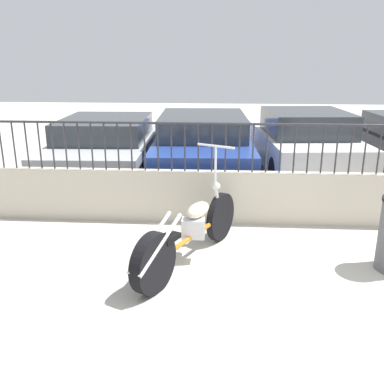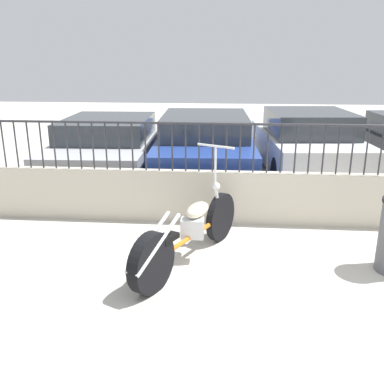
{
  "view_description": "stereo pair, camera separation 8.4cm",
  "coord_description": "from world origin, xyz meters",
  "px_view_note": "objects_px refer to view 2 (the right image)",
  "views": [
    {
      "loc": [
        -0.77,
        -3.41,
        2.44
      ],
      "look_at": [
        -1.14,
        2.03,
        0.7
      ],
      "focal_mm": 40.0,
      "sensor_mm": 36.0,
      "label": 1
    },
    {
      "loc": [
        -0.69,
        -3.41,
        2.44
      ],
      "look_at": [
        -1.14,
        2.03,
        0.7
      ],
      "focal_mm": 40.0,
      "sensor_mm": 36.0,
      "label": 2
    }
  ],
  "objects_px": {
    "car_blue": "(205,145)",
    "car_white": "(306,143)",
    "motorcycle_orange": "(185,236)",
    "car_silver": "(111,145)"
  },
  "relations": [
    {
      "from": "car_blue",
      "to": "car_white",
      "type": "height_order",
      "value": "car_white"
    },
    {
      "from": "car_blue",
      "to": "motorcycle_orange",
      "type": "bearing_deg",
      "value": 177.33
    },
    {
      "from": "car_white",
      "to": "car_silver",
      "type": "bearing_deg",
      "value": 90.07
    },
    {
      "from": "motorcycle_orange",
      "to": "car_white",
      "type": "bearing_deg",
      "value": 0.78
    },
    {
      "from": "car_silver",
      "to": "car_blue",
      "type": "xyz_separation_m",
      "value": [
        2.0,
        -0.07,
        0.05
      ]
    },
    {
      "from": "car_silver",
      "to": "car_blue",
      "type": "height_order",
      "value": "car_blue"
    },
    {
      "from": "motorcycle_orange",
      "to": "car_silver",
      "type": "xyz_separation_m",
      "value": [
        -1.98,
        4.1,
        0.25
      ]
    },
    {
      "from": "car_silver",
      "to": "car_white",
      "type": "xyz_separation_m",
      "value": [
        4.12,
        0.35,
        0.05
      ]
    },
    {
      "from": "motorcycle_orange",
      "to": "car_white",
      "type": "height_order",
      "value": "car_white"
    },
    {
      "from": "car_silver",
      "to": "car_blue",
      "type": "bearing_deg",
      "value": -94.2
    }
  ]
}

